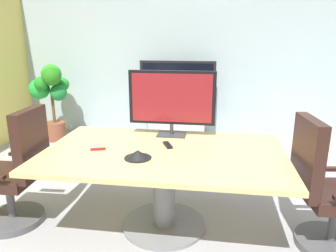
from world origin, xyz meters
The scene contains 11 objects.
ground_plane centered at (0.00, 0.00, 0.00)m, with size 7.22×7.22×0.00m, color #99999E.
wall_back_glass_partition centered at (0.00, 3.11, 1.34)m, with size 5.66×0.10×2.68m, color #9EB2B7.
conference_table centered at (0.13, 0.26, 0.56)m, with size 2.06×1.25×0.73m.
office_chair_left centered at (-1.18, 0.12, 0.46)m, with size 0.60×0.58×1.09m.
office_chair_right centered at (1.45, 0.17, 0.46)m, with size 0.62×0.60×1.09m.
tv_monitor centered at (0.14, 0.72, 1.09)m, with size 0.84×0.18×0.64m.
wall_display_unit centered at (-0.05, 2.75, 0.44)m, with size 1.20×0.36×1.31m.
potted_plant centered at (-2.09, 2.49, 0.79)m, with size 0.62×0.56×1.24m.
conference_phone centered at (-0.04, 0.06, 0.76)m, with size 0.22×0.22×0.07m.
remote_control centered at (0.15, 0.39, 0.74)m, with size 0.05×0.17×0.02m, color black.
whiteboard_marker centered at (-0.43, 0.19, 0.74)m, with size 0.13×0.02×0.02m, color red.
Camera 1 is at (0.55, -2.29, 1.68)m, focal length 34.18 mm.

